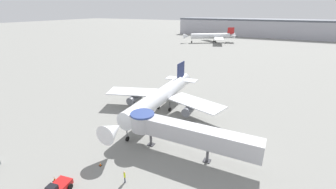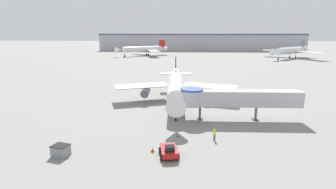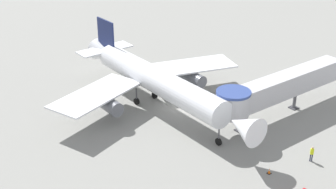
# 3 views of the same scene
# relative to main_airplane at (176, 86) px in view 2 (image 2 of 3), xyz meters

# --- Properties ---
(ground_plane) EXTENTS (800.00, 800.00, 0.00)m
(ground_plane) POSITION_rel_main_airplane_xyz_m (1.77, -2.10, -3.95)
(ground_plane) COLOR gray
(main_airplane) EXTENTS (29.11, 32.91, 9.30)m
(main_airplane) POSITION_rel_main_airplane_xyz_m (0.00, 0.00, 0.00)
(main_airplane) COLOR silver
(main_airplane) RESTS_ON ground_plane
(jet_bridge) EXTENTS (21.53, 4.10, 5.79)m
(jet_bridge) POSITION_rel_main_airplane_xyz_m (10.40, -11.39, 0.16)
(jet_bridge) COLOR #B7B7BC
(jet_bridge) RESTS_ON ground_plane
(pushback_tug_red) EXTENTS (2.82, 3.80, 1.79)m
(pushback_tug_red) POSITION_rel_main_airplane_xyz_m (-0.31, -26.44, -3.14)
(pushback_tug_red) COLOR red
(pushback_tug_red) RESTS_ON ground_plane
(service_container_gray) EXTENTS (2.48, 2.24, 1.45)m
(service_container_gray) POSITION_rel_main_airplane_xyz_m (-14.34, -26.91, -3.22)
(service_container_gray) COLOR gray
(service_container_gray) RESTS_ON ground_plane
(traffic_cone_starboard_wing) EXTENTS (0.45, 0.45, 0.74)m
(traffic_cone_starboard_wing) POSITION_rel_main_airplane_xyz_m (11.16, -1.63, -3.59)
(traffic_cone_starboard_wing) COLOR black
(traffic_cone_starboard_wing) RESTS_ON ground_plane
(traffic_cone_near_nose) EXTENTS (0.40, 0.40, 0.67)m
(traffic_cone_near_nose) POSITION_rel_main_airplane_xyz_m (0.75, -19.79, -3.63)
(traffic_cone_near_nose) COLOR black
(traffic_cone_near_nose) RESTS_ON ground_plane
(traffic_cone_apron_front) EXTENTS (0.49, 0.49, 0.80)m
(traffic_cone_apron_front) POSITION_rel_main_airplane_xyz_m (-2.58, -25.14, -3.56)
(traffic_cone_apron_front) COLOR black
(traffic_cone_apron_front) RESTS_ON ground_plane
(ground_crew_marshaller) EXTENTS (0.39, 0.38, 1.82)m
(ground_crew_marshaller) POSITION_rel_main_airplane_xyz_m (6.19, -20.89, -2.90)
(ground_crew_marshaller) COLOR #1E2338
(ground_crew_marshaller) RESTS_ON ground_plane
(background_jet_gray_tail) EXTENTS (32.36, 31.34, 10.92)m
(background_jet_gray_tail) POSITION_rel_main_airplane_xyz_m (66.37, 102.96, 0.83)
(background_jet_gray_tail) COLOR silver
(background_jet_gray_tail) RESTS_ON ground_plane
(background_jet_red_tail) EXTENTS (33.61, 30.50, 10.02)m
(background_jet_red_tail) POSITION_rel_main_airplane_xyz_m (-23.36, 116.68, 0.46)
(background_jet_red_tail) COLOR silver
(background_jet_red_tail) RESTS_ON ground_plane
(terminal_building) EXTENTS (168.88, 26.10, 14.10)m
(terminal_building) POSITION_rel_main_airplane_xyz_m (17.70, 172.90, 3.11)
(terminal_building) COLOR #A8A8B2
(terminal_building) RESTS_ON ground_plane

